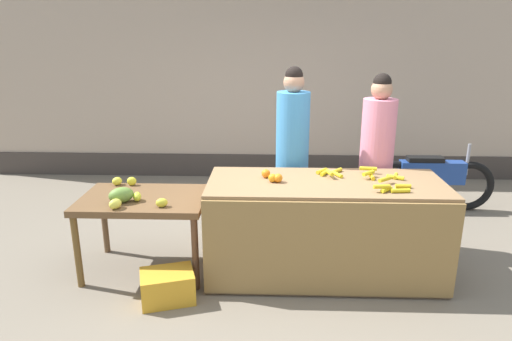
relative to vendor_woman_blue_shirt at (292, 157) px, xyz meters
name	(u,v)px	position (x,y,z in m)	size (l,w,h in m)	color
ground_plane	(278,271)	(-0.14, -0.68, -0.95)	(24.00, 24.00, 0.00)	#756B5B
market_wall_back	(277,83)	(-0.14, 2.41, 0.52)	(9.21, 0.23, 2.99)	tan
fruit_stall_counter	(324,229)	(0.28, -0.69, -0.49)	(2.13, 0.88, 0.91)	olive
side_table_wooden	(144,206)	(-1.39, -0.68, -0.30)	(1.15, 0.77, 0.74)	brown
banana_bunch_pile	(367,177)	(0.65, -0.63, -0.01)	(0.79, 0.65, 0.07)	gold
orange_pile	(272,176)	(-0.21, -0.67, 0.00)	(0.19, 0.21, 0.08)	orange
mango_papaya_pile	(125,194)	(-1.52, -0.78, -0.15)	(0.70, 0.76, 0.14)	gold
vendor_woman_blue_shirt	(292,157)	(0.00, 0.00, 0.00)	(0.34, 0.34, 1.88)	#33333D
vendor_woman_pink_shirt	(376,162)	(0.86, -0.04, -0.03)	(0.34, 0.34, 1.82)	#33333D
parked_motorcycle	(431,180)	(1.81, 0.98, -0.55)	(1.60, 0.18, 0.88)	black
produce_crate	(168,286)	(-1.08, -1.20, -0.82)	(0.44, 0.32, 0.26)	gold
produce_sack	(239,215)	(-0.57, 0.06, -0.68)	(0.36, 0.30, 0.53)	tan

